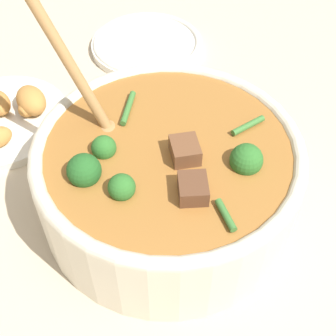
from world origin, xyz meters
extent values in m
plane|color=#C6B293|center=(0.00, 0.00, 0.00)|extent=(4.00, 4.00, 0.00)
cylinder|color=beige|center=(0.00, 0.00, 0.05)|extent=(0.29, 0.29, 0.10)
torus|color=beige|center=(0.00, 0.00, 0.10)|extent=(0.29, 0.29, 0.02)
cylinder|color=#9E662D|center=(0.00, 0.00, 0.07)|extent=(0.27, 0.27, 0.06)
sphere|color=#2D6B28|center=(-0.06, 0.05, 0.11)|extent=(0.03, 0.03, 0.03)
cylinder|color=#6B9956|center=(-0.06, 0.05, 0.09)|extent=(0.01, 0.01, 0.01)
sphere|color=#235B23|center=(-0.03, 0.09, 0.11)|extent=(0.04, 0.04, 0.04)
cylinder|color=#6B9956|center=(-0.03, 0.09, 0.09)|extent=(0.01, 0.01, 0.02)
sphere|color=#2D6B28|center=(0.00, 0.07, 0.11)|extent=(0.03, 0.03, 0.03)
cylinder|color=#6B9956|center=(0.00, 0.07, 0.09)|extent=(0.01, 0.01, 0.01)
sphere|color=#2D6B28|center=(-0.03, -0.08, 0.11)|extent=(0.03, 0.03, 0.03)
cylinder|color=#6B9956|center=(-0.03, -0.08, 0.08)|extent=(0.01, 0.01, 0.02)
cube|color=brown|center=(-0.01, -0.02, 0.11)|extent=(0.04, 0.03, 0.02)
cube|color=brown|center=(-0.06, -0.02, 0.11)|extent=(0.03, 0.03, 0.02)
cylinder|color=#3D7533|center=(-0.09, -0.05, 0.11)|extent=(0.04, 0.02, 0.01)
cylinder|color=#3D7533|center=(0.02, -0.09, 0.11)|extent=(0.03, 0.04, 0.01)
cylinder|color=#3D7533|center=(0.06, 0.04, 0.11)|extent=(0.05, 0.02, 0.01)
ellipsoid|color=#A87A47|center=(0.04, 0.06, 0.10)|extent=(0.04, 0.03, 0.01)
cylinder|color=#A87A47|center=(0.06, 0.10, 0.19)|extent=(0.06, 0.09, 0.18)
cylinder|color=silver|center=(0.34, 0.01, 0.01)|extent=(0.19, 0.19, 0.01)
torus|color=silver|center=(0.34, 0.01, 0.01)|extent=(0.18, 0.18, 0.01)
cylinder|color=silver|center=(0.17, 0.23, 0.01)|extent=(0.19, 0.19, 0.01)
ellipsoid|color=#BC7F3D|center=(0.18, 0.18, 0.03)|extent=(0.07, 0.06, 0.04)
ellipsoid|color=#BC7F3D|center=(0.17, 0.18, 0.02)|extent=(0.05, 0.04, 0.03)
camera|label=1|loc=(-0.34, 0.03, 0.46)|focal=50.00mm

